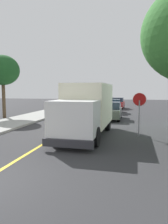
# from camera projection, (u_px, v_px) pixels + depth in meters

# --- Properties ---
(centre_line_yellow) EXTENTS (0.16, 56.00, 0.01)m
(centre_line_yellow) POSITION_uv_depth(u_px,v_px,m) (70.00, 128.00, 15.99)
(centre_line_yellow) COLOR gold
(centre_line_yellow) RESTS_ON ground
(box_truck) EXTENTS (2.55, 7.23, 3.20)m
(box_truck) POSITION_uv_depth(u_px,v_px,m) (87.00, 107.00, 13.19)
(box_truck) COLOR #F2EDCC
(box_truck) RESTS_ON ground
(parked_car_near) EXTENTS (1.80, 4.40, 1.67)m
(parked_car_near) POSITION_uv_depth(u_px,v_px,m) (111.00, 111.00, 20.53)
(parked_car_near) COLOR #4C564C
(parked_car_near) RESTS_ON ground
(parked_car_mid) EXTENTS (2.01, 4.48, 1.67)m
(parked_car_mid) POSITION_uv_depth(u_px,v_px,m) (113.00, 106.00, 26.45)
(parked_car_mid) COLOR #B7B7BC
(parked_car_mid) RESTS_ON ground
(parked_car_far) EXTENTS (1.96, 4.46, 1.67)m
(parked_car_far) POSITION_uv_depth(u_px,v_px,m) (118.00, 103.00, 32.35)
(parked_car_far) COLOR maroon
(parked_car_far) RESTS_ON ground
(stop_sign) EXTENTS (0.80, 0.10, 2.65)m
(stop_sign) POSITION_uv_depth(u_px,v_px,m) (139.00, 106.00, 12.83)
(stop_sign) COLOR gray
(stop_sign) RESTS_ON ground
(street_tree_down_block) EXTENTS (3.29, 3.29, 6.26)m
(street_tree_down_block) POSITION_uv_depth(u_px,v_px,m) (3.00, 70.00, 21.18)
(street_tree_down_block) COLOR brown
(street_tree_down_block) RESTS_ON ground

